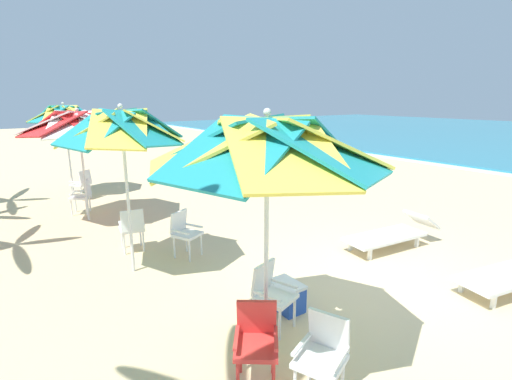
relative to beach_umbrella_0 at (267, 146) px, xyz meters
name	(u,v)px	position (x,y,z in m)	size (l,w,h in m)	color
ground_plane	(371,284)	(-0.39, 2.42, -2.44)	(80.00, 80.00, 0.00)	beige
beach_umbrella_0	(267,146)	(0.00, 0.00, 0.00)	(2.51, 2.51, 2.81)	silver
plastic_chair_0	(256,338)	(0.24, -0.31, -1.94)	(0.63, 0.63, 0.87)	red
plastic_chair_1	(271,292)	(-0.42, 0.41, -1.94)	(0.58, 0.55, 0.87)	white
plastic_chair_2	(323,352)	(0.80, 0.09, -1.94)	(0.57, 0.59, 0.87)	white
beach_umbrella_1	(122,129)	(-3.09, -0.50, -0.01)	(2.06, 2.06, 2.82)	silver
plastic_chair_3	(132,227)	(-3.95, -0.21, -1.94)	(0.54, 0.51, 0.87)	white
plastic_chair_4	(184,231)	(-3.16, 0.50, -1.94)	(0.61, 0.59, 0.87)	white
beach_umbrella_2	(78,124)	(-6.49, -0.47, -0.11)	(2.60, 2.60, 2.69)	silver
plastic_chair_5	(83,195)	(-7.16, -0.43, -1.94)	(0.59, 0.61, 0.87)	white
beach_umbrella_3	(64,115)	(-9.45, -0.25, -0.02)	(2.01, 2.01, 2.78)	silver
plastic_chair_6	(82,182)	(-8.70, -0.12, -1.94)	(0.63, 0.62, 0.87)	white
sun_lounger_1	(392,233)	(-1.15, 4.05, -2.16)	(0.89, 2.21, 0.62)	white
cooler_box	(287,296)	(-0.63, 0.85, -2.24)	(0.50, 0.34, 0.40)	blue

